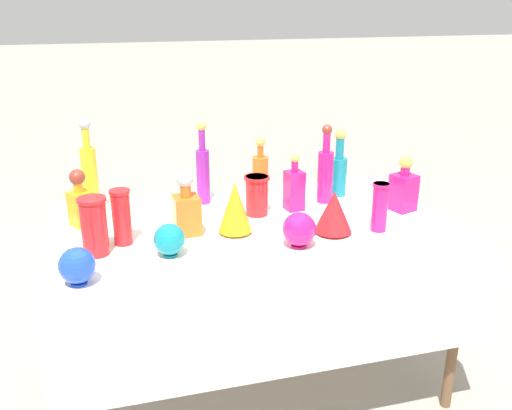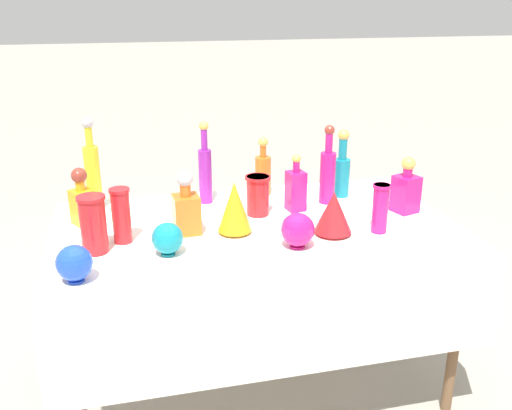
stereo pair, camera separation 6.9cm
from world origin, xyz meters
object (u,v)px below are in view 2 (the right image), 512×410
(tall_bottle_1, at_px, (342,170))
(slender_vase_3, at_px, (380,207))
(square_decanter_1, at_px, (82,199))
(slender_vase_0, at_px, (121,214))
(tall_bottle_0, at_px, (263,172))
(cardboard_box_behind_right, at_px, (147,260))
(square_decanter_2, at_px, (406,190))
(tall_bottle_3, at_px, (328,172))
(fluted_vase_0, at_px, (334,212))
(square_decanter_3, at_px, (186,209))
(round_bowl_0, at_px, (167,238))
(fluted_vase_1, at_px, (235,207))
(cardboard_box_behind_left, at_px, (254,253))
(tall_bottle_2, at_px, (93,172))
(round_bowl_2, at_px, (74,263))
(round_bowl_1, at_px, (298,230))
(slender_vase_2, at_px, (93,223))
(slender_vase_1, at_px, (258,194))
(tall_bottle_4, at_px, (205,170))
(square_decanter_0, at_px, (296,188))

(tall_bottle_1, bearing_deg, slender_vase_3, -91.72)
(square_decanter_1, distance_m, slender_vase_0, 0.29)
(tall_bottle_0, relative_size, tall_bottle_1, 0.87)
(cardboard_box_behind_right, bearing_deg, square_decanter_2, -41.55)
(tall_bottle_3, relative_size, fluted_vase_0, 2.04)
(square_decanter_3, xyz_separation_m, round_bowl_0, (-0.10, -0.19, -0.04))
(square_decanter_1, height_order, fluted_vase_1, square_decanter_1)
(tall_bottle_0, height_order, cardboard_box_behind_left, tall_bottle_0)
(tall_bottle_0, bearing_deg, square_decanter_3, -137.16)
(square_decanter_1, bearing_deg, tall_bottle_0, 12.47)
(tall_bottle_0, distance_m, tall_bottle_2, 0.80)
(tall_bottle_2, bearing_deg, round_bowl_2, -94.28)
(slender_vase_0, relative_size, round_bowl_1, 1.59)
(tall_bottle_1, distance_m, fluted_vase_1, 0.68)
(tall_bottle_0, xyz_separation_m, round_bowl_1, (-0.02, -0.64, -0.04))
(tall_bottle_3, height_order, slender_vase_2, tall_bottle_3)
(tall_bottle_3, xyz_separation_m, slender_vase_1, (-0.35, -0.08, -0.05))
(tall_bottle_3, distance_m, slender_vase_1, 0.36)
(square_decanter_1, xyz_separation_m, slender_vase_0, (0.16, -0.24, 0.01))
(tall_bottle_4, distance_m, slender_vase_1, 0.30)
(square_decanter_3, height_order, fluted_vase_1, square_decanter_3)
(tall_bottle_3, bearing_deg, square_decanter_1, -179.93)
(fluted_vase_0, relative_size, cardboard_box_behind_left, 0.31)
(square_decanter_0, relative_size, slender_vase_2, 1.16)
(tall_bottle_2, xyz_separation_m, slender_vase_2, (0.01, -0.48, -0.06))
(fluted_vase_1, bearing_deg, cardboard_box_behind_right, 107.36)
(square_decanter_2, relative_size, slender_vase_2, 1.14)
(tall_bottle_2, relative_size, slender_vase_0, 1.91)
(square_decanter_2, height_order, slender_vase_2, square_decanter_2)
(fluted_vase_1, bearing_deg, tall_bottle_3, 27.33)
(slender_vase_1, bearing_deg, tall_bottle_2, 161.01)
(slender_vase_2, height_order, cardboard_box_behind_left, slender_vase_2)
(tall_bottle_0, distance_m, cardboard_box_behind_left, 0.85)
(tall_bottle_0, relative_size, slender_vase_2, 1.27)
(tall_bottle_4, height_order, slender_vase_2, tall_bottle_4)
(tall_bottle_4, distance_m, square_decanter_2, 0.92)
(tall_bottle_2, height_order, square_decanter_2, tall_bottle_2)
(round_bowl_0, height_order, cardboard_box_behind_left, round_bowl_0)
(tall_bottle_1, bearing_deg, fluted_vase_1, -151.06)
(tall_bottle_0, bearing_deg, slender_vase_3, -58.62)
(tall_bottle_1, xyz_separation_m, fluted_vase_1, (-0.59, -0.33, -0.01))
(slender_vase_2, bearing_deg, slender_vase_3, -3.72)
(tall_bottle_0, xyz_separation_m, round_bowl_0, (-0.52, -0.59, -0.05))
(square_decanter_3, distance_m, slender_vase_0, 0.26)
(slender_vase_1, bearing_deg, tall_bottle_0, 70.91)
(square_decanter_2, xyz_separation_m, round_bowl_1, (-0.59, -0.26, -0.03))
(tall_bottle_4, relative_size, slender_vase_1, 2.18)
(tall_bottle_1, bearing_deg, slender_vase_2, -161.41)
(slender_vase_3, distance_m, fluted_vase_1, 0.60)
(slender_vase_0, relative_size, slender_vase_3, 1.08)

